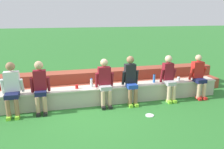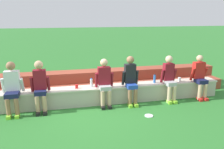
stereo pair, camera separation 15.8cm
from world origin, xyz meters
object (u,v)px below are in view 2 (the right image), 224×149
object	(u,v)px
person_rightmost_edge	(200,76)
person_far_left	(12,86)
person_far_right	(169,77)
frisbee	(149,116)
water_bottle_near_left	(91,83)
person_right_of_center	(131,79)
plastic_cup_left_end	(77,86)
person_left_of_center	(40,85)
person_center	(105,81)
water_bottle_near_right	(155,79)
plastic_cup_right_end	(179,79)

from	to	relation	value
person_rightmost_edge	person_far_left	bearing A→B (deg)	179.95
person_far_right	frisbee	xyz separation A→B (m)	(-1.00, -0.95, -0.73)
person_far_right	water_bottle_near_left	xyz separation A→B (m)	(-2.35, 0.25, -0.10)
person_right_of_center	frisbee	world-z (taller)	person_right_of_center
person_far_right	plastic_cup_left_end	bearing A→B (deg)	175.71
person_left_of_center	person_center	size ratio (longest dim) A/B	1.02
person_left_of_center	person_rightmost_edge	distance (m)	4.79
person_center	plastic_cup_left_end	world-z (taller)	person_center
water_bottle_near_left	frisbee	bearing A→B (deg)	-41.80
person_right_of_center	water_bottle_near_right	bearing A→B (deg)	15.10
person_left_of_center	plastic_cup_right_end	xyz separation A→B (m)	(4.22, 0.23, -0.18)
person_far_right	water_bottle_near_right	bearing A→B (deg)	148.73
person_right_of_center	person_far_right	size ratio (longest dim) A/B	1.02
water_bottle_near_right	plastic_cup_left_end	xyz separation A→B (m)	(-2.40, -0.02, -0.08)
person_far_right	frisbee	world-z (taller)	person_far_right
person_far_right	person_rightmost_edge	distance (m)	1.03
person_far_right	water_bottle_near_left	size ratio (longest dim) A/B	5.32
water_bottle_near_right	person_far_left	bearing A→B (deg)	-176.85
water_bottle_near_right	person_far_right	bearing A→B (deg)	-31.27
person_center	water_bottle_near_right	bearing A→B (deg)	7.59
person_left_of_center	plastic_cup_left_end	bearing A→B (deg)	13.19
person_right_of_center	plastic_cup_right_end	world-z (taller)	person_right_of_center
plastic_cup_left_end	plastic_cup_right_end	world-z (taller)	plastic_cup_right_end
person_far_left	person_center	bearing A→B (deg)	0.21
person_right_of_center	water_bottle_near_left	bearing A→B (deg)	167.60
water_bottle_near_right	plastic_cup_right_end	world-z (taller)	water_bottle_near_right
person_rightmost_edge	plastic_cup_right_end	world-z (taller)	person_rightmost_edge
person_center	person_right_of_center	bearing A→B (deg)	-0.87
plastic_cup_left_end	frisbee	xyz separation A→B (m)	(1.78, -1.16, -0.57)
person_far_right	frisbee	distance (m)	1.56
person_rightmost_edge	plastic_cup_right_end	bearing A→B (deg)	159.82
person_far_left	person_right_of_center	xyz separation A→B (m)	(3.24, -0.00, -0.00)
person_right_of_center	person_rightmost_edge	world-z (taller)	person_right_of_center
person_right_of_center	frisbee	xyz separation A→B (m)	(0.22, -0.95, -0.75)
person_center	person_right_of_center	xyz separation A→B (m)	(0.78, -0.01, 0.02)
water_bottle_near_left	person_far_left	bearing A→B (deg)	-173.41
water_bottle_near_right	plastic_cup_left_end	bearing A→B (deg)	-179.47
person_far_left	plastic_cup_right_end	world-z (taller)	person_far_left
plastic_cup_right_end	frisbee	size ratio (longest dim) A/B	0.57
person_far_right	water_bottle_near_right	distance (m)	0.45
person_center	person_right_of_center	world-z (taller)	person_right_of_center
plastic_cup_left_end	person_rightmost_edge	bearing A→B (deg)	-3.12
frisbee	person_center	bearing A→B (deg)	135.84
person_center	person_rightmost_edge	bearing A→B (deg)	-0.27
water_bottle_near_left	person_rightmost_edge	bearing A→B (deg)	-4.23
person_center	water_bottle_near_right	distance (m)	1.63
person_center	frisbee	bearing A→B (deg)	-44.16
person_left_of_center	person_right_of_center	world-z (taller)	person_right_of_center
water_bottle_near_left	plastic_cup_right_end	bearing A→B (deg)	-0.80
person_center	plastic_cup_left_end	size ratio (longest dim) A/B	12.40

